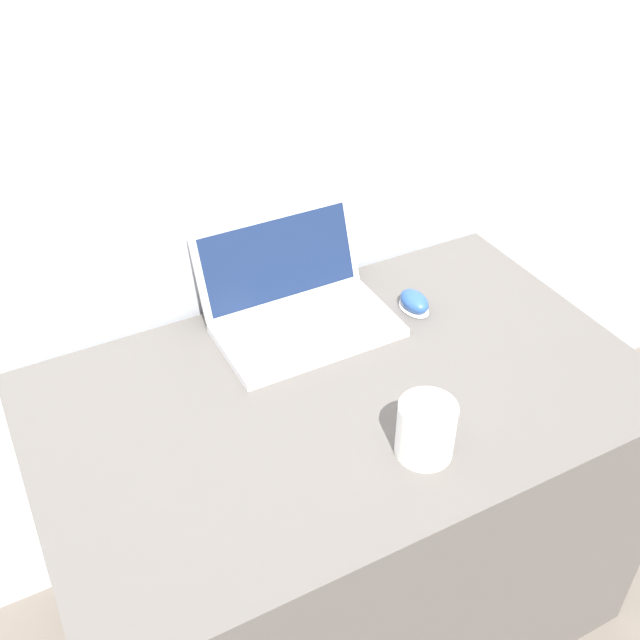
% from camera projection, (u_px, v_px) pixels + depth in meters
% --- Properties ---
extents(wall_back, '(7.00, 0.04, 2.50)m').
position_uv_depth(wall_back, '(245.00, 54.00, 1.41)').
color(wall_back, silver).
rests_on(wall_back, ground_plane).
extents(desk, '(1.18, 0.72, 0.72)m').
position_uv_depth(desk, '(341.00, 509.00, 1.66)').
color(desk, '#5B5651').
rests_on(desk, ground_plane).
extents(laptop, '(0.37, 0.28, 0.20)m').
position_uv_depth(laptop, '(297.00, 305.00, 1.59)').
color(laptop, silver).
rests_on(laptop, desk).
extents(drink_cup, '(0.10, 0.10, 0.11)m').
position_uv_depth(drink_cup, '(426.00, 429.00, 1.28)').
color(drink_cup, white).
rests_on(drink_cup, desk).
extents(computer_mouse, '(0.06, 0.09, 0.04)m').
position_uv_depth(computer_mouse, '(414.00, 302.00, 1.64)').
color(computer_mouse, white).
rests_on(computer_mouse, desk).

